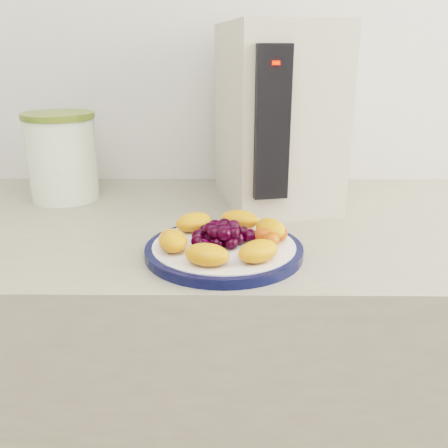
{
  "coord_description": "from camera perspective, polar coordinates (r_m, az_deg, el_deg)",
  "views": [
    {
      "loc": [
        0.08,
        0.33,
        1.19
      ],
      "look_at": [
        0.07,
        1.03,
        0.95
      ],
      "focal_mm": 40.0,
      "sensor_mm": 36.0,
      "label": 1
    }
  ],
  "objects": [
    {
      "name": "canister",
      "position": [
        1.08,
        -17.98,
        7.01
      ],
      "size": [
        0.14,
        0.14,
        0.16
      ],
      "primitive_type": "cylinder",
      "rotation": [
        0.0,
        0.0,
        0.05
      ],
      "color": "#4F731B",
      "rests_on": "counter"
    },
    {
      "name": "appliance_panel",
      "position": [
        0.85,
        5.52,
        11.28
      ],
      "size": [
        0.06,
        0.03,
        0.26
      ],
      "primitive_type": "cube",
      "rotation": [
        0.0,
        0.0,
        0.2
      ],
      "color": "black",
      "rests_on": "appliance_body"
    },
    {
      "name": "fruit_plate",
      "position": [
        0.75,
        0.28,
        -1.25
      ],
      "size": [
        0.21,
        0.21,
        0.04
      ],
      "color": "orange",
      "rests_on": "plate_face"
    },
    {
      "name": "cabinet_face",
      "position": [
        1.17,
        -3.85,
        -22.39
      ],
      "size": [
        3.48,
        0.58,
        0.84
      ],
      "primitive_type": "cube",
      "color": "brown",
      "rests_on": "floor"
    },
    {
      "name": "appliance_body",
      "position": [
        1.0,
        5.98,
        12.18
      ],
      "size": [
        0.25,
        0.31,
        0.34
      ],
      "primitive_type": "cube",
      "rotation": [
        0.0,
        0.0,
        0.2
      ],
      "color": "beige",
      "rests_on": "counter"
    },
    {
      "name": "appliance_led",
      "position": [
        0.83,
        5.95,
        17.85
      ],
      "size": [
        0.01,
        0.01,
        0.01
      ],
      "primitive_type": "cube",
      "rotation": [
        0.0,
        0.0,
        0.2
      ],
      "color": "#FF0C05",
      "rests_on": "appliance_panel"
    },
    {
      "name": "plate_rim",
      "position": [
        0.75,
        0.0,
        -3.05
      ],
      "size": [
        0.24,
        0.24,
        0.01
      ],
      "primitive_type": "cylinder",
      "color": "#0A1036",
      "rests_on": "counter"
    },
    {
      "name": "counter",
      "position": [
        1.15,
        -3.89,
        -21.27
      ],
      "size": [
        3.5,
        0.6,
        0.9
      ],
      "primitive_type": "cube",
      "color": "#9E9681",
      "rests_on": "floor"
    },
    {
      "name": "canister_lid",
      "position": [
        1.06,
        -18.48,
        11.66
      ],
      "size": [
        0.15,
        0.15,
        0.01
      ],
      "primitive_type": "cylinder",
      "rotation": [
        0.0,
        0.0,
        0.05
      ],
      "color": "olive",
      "rests_on": "canister"
    },
    {
      "name": "plate_face",
      "position": [
        0.75,
        0.0,
        -2.98
      ],
      "size": [
        0.22,
        0.22,
        0.02
      ],
      "primitive_type": "cylinder",
      "color": "white",
      "rests_on": "counter"
    }
  ]
}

